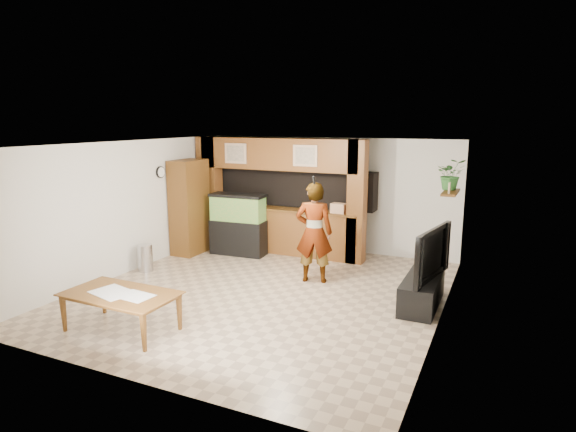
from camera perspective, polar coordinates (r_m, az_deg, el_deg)
The scene contains 21 objects.
floor at distance 8.63m, azimuth -2.97°, elevation -9.00°, with size 6.50×6.50×0.00m, color tan.
ceiling at distance 8.10m, azimuth -3.16°, elevation 8.51°, with size 6.50×6.50×0.00m, color white.
wall_back at distance 11.20m, azimuth 4.69°, elevation 2.60°, with size 6.00×6.00×0.00m, color beige.
wall_left at distance 10.00m, azimuth -18.47°, elevation 0.98°, with size 6.50×6.50×0.00m, color beige.
wall_right at distance 7.40m, azimuth 18.01°, elevation -2.50°, with size 6.50×6.50×0.00m, color beige.
partition at distance 11.00m, azimuth -1.06°, elevation 2.54°, with size 4.20×0.99×2.60m.
wall_clock at distance 10.64m, azimuth -14.87°, elevation 5.05°, with size 0.05×0.25×0.25m.
wall_shelf at distance 9.25m, azimuth 18.71°, elevation 2.67°, with size 0.25×0.90×0.04m, color brown.
pantry_cabinet at distance 11.07m, azimuth -11.60°, elevation 1.04°, with size 0.53×0.87×2.12m, color brown.
trash_can at distance 10.11m, azimuth -16.57°, elevation -4.78°, with size 0.30×0.30×0.55m, color #B2B2B7.
aquarium at distance 10.85m, azimuth -5.92°, elevation -1.08°, with size 1.24×0.47×1.38m.
tv_stand at distance 8.26m, azimuth 15.59°, elevation -8.59°, with size 0.53×1.45×0.48m, color black.
television at distance 8.06m, azimuth 15.84°, elevation -4.18°, with size 1.45×0.19×0.83m, color black.
photo_frame at distance 8.96m, azimuth 18.57°, elevation 3.17°, with size 0.03×0.14×0.19m, color tan.
potted_plant at distance 9.40m, azimuth 18.78°, elevation 4.70°, with size 0.52×0.45×0.58m, color #265C24.
person at distance 8.93m, azimuth 3.11°, elevation -1.96°, with size 0.69×0.45×1.89m, color #937050.
microphone at distance 8.59m, azimuth 3.09°, elevation 4.23°, with size 0.04×0.04×0.17m, color black.
dining_table at distance 7.42m, azimuth -19.29°, elevation -10.76°, with size 1.63×0.91×0.57m, color brown.
newspaper_a at distance 7.39m, azimuth -20.07°, elevation -8.49°, with size 0.61×0.44×0.01m, color silver.
newspaper_b at distance 7.14m, azimuth -17.67°, elevation -9.03°, with size 0.49×0.36×0.01m, color silver.
counter_box at distance 10.30m, azimuth 6.04°, elevation 0.92°, with size 0.31×0.21×0.21m, color tan.
Camera 1 is at (3.77, -7.16, 3.00)m, focal length 30.00 mm.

